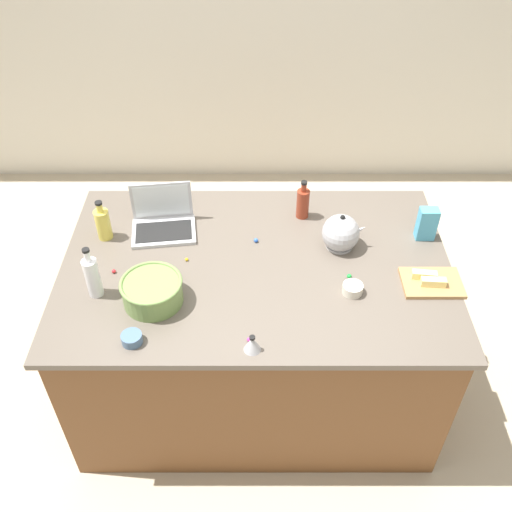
{
  "coord_description": "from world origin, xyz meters",
  "views": [
    {
      "loc": [
        0.0,
        -1.97,
        2.71
      ],
      "look_at": [
        0.0,
        0.0,
        0.95
      ],
      "focal_mm": 40.22,
      "sensor_mm": 36.0,
      "label": 1
    }
  ],
  "objects_px": {
    "mixing_bowl_large": "(152,291)",
    "bottle_oil": "(103,223)",
    "butter_stick_left": "(433,282)",
    "candy_bag": "(427,224)",
    "bottle_vinegar": "(92,276)",
    "bottle_soy": "(303,203)",
    "ramekin_medium": "(132,339)",
    "kitchen_timer": "(252,344)",
    "butter_stick_right": "(424,275)",
    "kettle": "(341,233)",
    "cutting_board": "(432,283)",
    "ramekin_small": "(353,289)",
    "laptop": "(163,221)"
  },
  "relations": [
    {
      "from": "butter_stick_right",
      "to": "candy_bag",
      "type": "bearing_deg",
      "value": 77.08
    },
    {
      "from": "bottle_soy",
      "to": "ramekin_medium",
      "type": "height_order",
      "value": "bottle_soy"
    },
    {
      "from": "bottle_vinegar",
      "to": "ramekin_medium",
      "type": "xyz_separation_m",
      "value": [
        0.2,
        -0.28,
        -0.08
      ]
    },
    {
      "from": "butter_stick_left",
      "to": "butter_stick_right",
      "type": "xyz_separation_m",
      "value": [
        -0.03,
        0.04,
        0.0
      ]
    },
    {
      "from": "cutting_board",
      "to": "ramekin_medium",
      "type": "distance_m",
      "value": 1.33
    },
    {
      "from": "mixing_bowl_large",
      "to": "ramekin_small",
      "type": "relative_size",
      "value": 2.97
    },
    {
      "from": "kettle",
      "to": "ramekin_medium",
      "type": "bearing_deg",
      "value": -146.52
    },
    {
      "from": "candy_bag",
      "to": "kettle",
      "type": "bearing_deg",
      "value": -171.25
    },
    {
      "from": "mixing_bowl_large",
      "to": "bottle_oil",
      "type": "relative_size",
      "value": 1.26
    },
    {
      "from": "butter_stick_right",
      "to": "kitchen_timer",
      "type": "relative_size",
      "value": 1.43
    },
    {
      "from": "bottle_oil",
      "to": "candy_bag",
      "type": "relative_size",
      "value": 1.25
    },
    {
      "from": "mixing_bowl_large",
      "to": "butter_stick_left",
      "type": "distance_m",
      "value": 1.23
    },
    {
      "from": "butter_stick_left",
      "to": "kitchen_timer",
      "type": "height_order",
      "value": "kitchen_timer"
    },
    {
      "from": "butter_stick_left",
      "to": "mixing_bowl_large",
      "type": "bearing_deg",
      "value": -176.26
    },
    {
      "from": "bottle_soy",
      "to": "ramekin_medium",
      "type": "bearing_deg",
      "value": -131.51
    },
    {
      "from": "cutting_board",
      "to": "ramekin_small",
      "type": "relative_size",
      "value": 2.96
    },
    {
      "from": "bottle_soy",
      "to": "butter_stick_left",
      "type": "bearing_deg",
      "value": -43.6
    },
    {
      "from": "mixing_bowl_large",
      "to": "butter_stick_left",
      "type": "height_order",
      "value": "mixing_bowl_large"
    },
    {
      "from": "butter_stick_left",
      "to": "candy_bag",
      "type": "relative_size",
      "value": 0.65
    },
    {
      "from": "ramekin_small",
      "to": "butter_stick_right",
      "type": "bearing_deg",
      "value": 12.72
    },
    {
      "from": "cutting_board",
      "to": "ramekin_medium",
      "type": "bearing_deg",
      "value": -165.49
    },
    {
      "from": "bottle_vinegar",
      "to": "kitchen_timer",
      "type": "xyz_separation_m",
      "value": [
        0.69,
        -0.31,
        -0.07
      ]
    },
    {
      "from": "kettle",
      "to": "ramekin_small",
      "type": "distance_m",
      "value": 0.32
    },
    {
      "from": "butter_stick_right",
      "to": "kettle",
      "type": "bearing_deg",
      "value": 145.5
    },
    {
      "from": "bottle_oil",
      "to": "ramekin_medium",
      "type": "height_order",
      "value": "bottle_oil"
    },
    {
      "from": "ramekin_small",
      "to": "kitchen_timer",
      "type": "xyz_separation_m",
      "value": [
        -0.44,
        -0.32,
        0.01
      ]
    },
    {
      "from": "cutting_board",
      "to": "kitchen_timer",
      "type": "relative_size",
      "value": 3.47
    },
    {
      "from": "mixing_bowl_large",
      "to": "laptop",
      "type": "bearing_deg",
      "value": 91.8
    },
    {
      "from": "bottle_oil",
      "to": "butter_stick_left",
      "type": "relative_size",
      "value": 1.93
    },
    {
      "from": "butter_stick_right",
      "to": "candy_bag",
      "type": "distance_m",
      "value": 0.32
    },
    {
      "from": "bottle_oil",
      "to": "kettle",
      "type": "height_order",
      "value": "bottle_oil"
    },
    {
      "from": "laptop",
      "to": "bottle_soy",
      "type": "bearing_deg",
      "value": 8.15
    },
    {
      "from": "ramekin_small",
      "to": "kitchen_timer",
      "type": "bearing_deg",
      "value": -143.96
    },
    {
      "from": "bottle_soy",
      "to": "cutting_board",
      "type": "height_order",
      "value": "bottle_soy"
    },
    {
      "from": "bottle_soy",
      "to": "cutting_board",
      "type": "bearing_deg",
      "value": -42.18
    },
    {
      "from": "bottle_vinegar",
      "to": "ramekin_small",
      "type": "relative_size",
      "value": 2.86
    },
    {
      "from": "bottle_vinegar",
      "to": "ramekin_medium",
      "type": "height_order",
      "value": "bottle_vinegar"
    },
    {
      "from": "mixing_bowl_large",
      "to": "butter_stick_right",
      "type": "distance_m",
      "value": 1.21
    },
    {
      "from": "butter_stick_left",
      "to": "candy_bag",
      "type": "distance_m",
      "value": 0.36
    },
    {
      "from": "bottle_vinegar",
      "to": "candy_bag",
      "type": "xyz_separation_m",
      "value": [
        1.53,
        0.39,
        -0.02
      ]
    },
    {
      "from": "ramekin_small",
      "to": "butter_stick_left",
      "type": "bearing_deg",
      "value": 4.64
    },
    {
      "from": "cutting_board",
      "to": "bottle_oil",
      "type": "bearing_deg",
      "value": 167.74
    },
    {
      "from": "butter_stick_left",
      "to": "ramekin_small",
      "type": "distance_m",
      "value": 0.36
    },
    {
      "from": "bottle_soy",
      "to": "bottle_vinegar",
      "type": "xyz_separation_m",
      "value": [
        -0.94,
        -0.56,
        0.02
      ]
    },
    {
      "from": "bottle_soy",
      "to": "candy_bag",
      "type": "xyz_separation_m",
      "value": [
        0.59,
        -0.17,
        0.0
      ]
    },
    {
      "from": "bottle_soy",
      "to": "candy_bag",
      "type": "relative_size",
      "value": 1.24
    },
    {
      "from": "bottle_oil",
      "to": "bottle_vinegar",
      "type": "bearing_deg",
      "value": -84.75
    },
    {
      "from": "kitchen_timer",
      "to": "candy_bag",
      "type": "height_order",
      "value": "candy_bag"
    },
    {
      "from": "kettle",
      "to": "ramekin_medium",
      "type": "height_order",
      "value": "kettle"
    },
    {
      "from": "kettle",
      "to": "candy_bag",
      "type": "bearing_deg",
      "value": 8.75
    }
  ]
}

